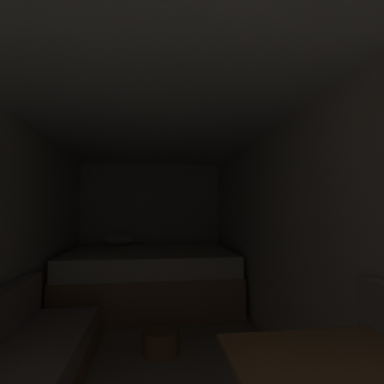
# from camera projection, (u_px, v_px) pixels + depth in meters

# --- Properties ---
(ground_plane) EXTENTS (7.52, 7.52, 0.00)m
(ground_plane) POSITION_uv_depth(u_px,v_px,m) (149.00, 370.00, 2.46)
(ground_plane) COLOR #A39984
(wall_back) EXTENTS (2.50, 0.05, 2.14)m
(wall_back) POSITION_uv_depth(u_px,v_px,m) (151.00, 224.00, 5.28)
(wall_back) COLOR beige
(wall_back) RESTS_ON ground
(wall_right) EXTENTS (0.05, 5.52, 2.14)m
(wall_right) POSITION_uv_depth(u_px,v_px,m) (287.00, 238.00, 2.69)
(wall_right) COLOR beige
(wall_right) RESTS_ON ground
(ceiling_slab) EXTENTS (2.50, 5.52, 0.05)m
(ceiling_slab) POSITION_uv_depth(u_px,v_px,m) (151.00, 112.00, 2.60)
(ceiling_slab) COLOR white
(ceiling_slab) RESTS_ON wall_left
(bed) EXTENTS (2.28, 1.76, 0.94)m
(bed) POSITION_uv_depth(u_px,v_px,m) (150.00, 276.00, 4.30)
(bed) COLOR tan
(bed) RESTS_ON ground
(wicker_basket) EXTENTS (0.33, 0.33, 0.22)m
(wicker_basket) POSITION_uv_depth(u_px,v_px,m) (162.00, 342.00, 2.75)
(wicker_basket) COLOR olive
(wicker_basket) RESTS_ON ground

